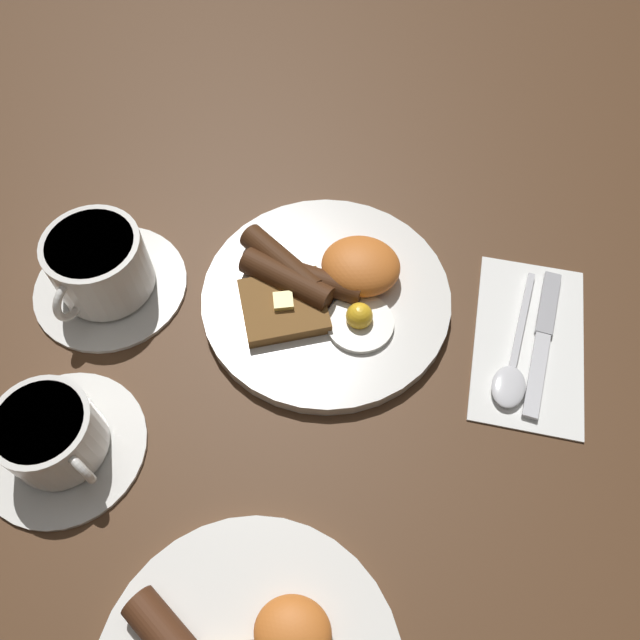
# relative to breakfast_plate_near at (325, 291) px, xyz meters

# --- Properties ---
(ground_plane) EXTENTS (3.00, 3.00, 0.00)m
(ground_plane) POSITION_rel_breakfast_plate_near_xyz_m (-0.00, 0.00, -0.02)
(ground_plane) COLOR #4C301C
(breakfast_plate_near) EXTENTS (0.26, 0.26, 0.05)m
(breakfast_plate_near) POSITION_rel_breakfast_plate_near_xyz_m (0.00, 0.00, 0.00)
(breakfast_plate_near) COLOR silver
(breakfast_plate_near) RESTS_ON ground_plane
(teacup_near) EXTENTS (0.17, 0.17, 0.08)m
(teacup_near) POSITION_rel_breakfast_plate_near_xyz_m (0.23, 0.03, 0.02)
(teacup_near) COLOR silver
(teacup_near) RESTS_ON ground_plane
(teacup_far) EXTENTS (0.15, 0.15, 0.07)m
(teacup_far) POSITION_rel_breakfast_plate_near_xyz_m (0.21, 0.21, 0.01)
(teacup_far) COLOR silver
(teacup_far) RESTS_ON ground_plane
(napkin) EXTENTS (0.11, 0.20, 0.01)m
(napkin) POSITION_rel_breakfast_plate_near_xyz_m (-0.22, 0.01, -0.01)
(napkin) COLOR white
(napkin) RESTS_ON ground_plane
(knife) EXTENTS (0.04, 0.18, 0.01)m
(knife) POSITION_rel_breakfast_plate_near_xyz_m (-0.23, 0.00, -0.01)
(knife) COLOR silver
(knife) RESTS_ON napkin
(spoon) EXTENTS (0.04, 0.17, 0.01)m
(spoon) POSITION_rel_breakfast_plate_near_xyz_m (-0.20, 0.05, -0.01)
(spoon) COLOR silver
(spoon) RESTS_ON napkin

